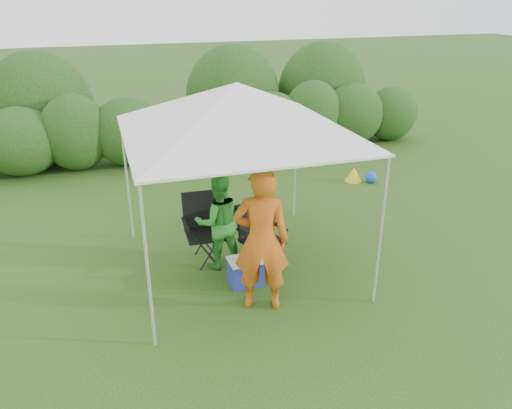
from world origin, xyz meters
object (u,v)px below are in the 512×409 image
object	(u,v)px
canopy	(237,109)
cooler	(246,271)
chair_right	(258,231)
chair_left	(204,223)
man	(261,240)
woman	(219,222)

from	to	relation	value
canopy	cooler	xyz separation A→B (m)	(-0.06, -0.53, -2.26)
chair_right	chair_left	world-z (taller)	chair_left
chair_right	man	size ratio (longest dim) A/B	0.51
man	woman	world-z (taller)	man
chair_right	man	xyz separation A→B (m)	(-0.31, -1.06, 0.43)
chair_left	woman	bearing A→B (deg)	-58.18
canopy	woman	xyz separation A→B (m)	(-0.29, 0.10, -1.71)
chair_left	man	bearing A→B (deg)	-71.45
cooler	woman	bearing A→B (deg)	107.59
chair_left	man	world-z (taller)	man
canopy	chair_left	size ratio (longest dim) A/B	2.85
chair_right	man	distance (m)	1.19
woman	man	bearing A→B (deg)	104.76
chair_right	woman	size ratio (longest dim) A/B	0.67
woman	canopy	bearing A→B (deg)	162.26
chair_right	cooler	distance (m)	0.70
man	cooler	world-z (taller)	man
canopy	man	size ratio (longest dim) A/B	1.55
chair_left	cooler	world-z (taller)	chair_left
chair_right	chair_left	bearing A→B (deg)	132.32
chair_right	woman	bearing A→B (deg)	148.31
canopy	man	bearing A→B (deg)	-90.71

